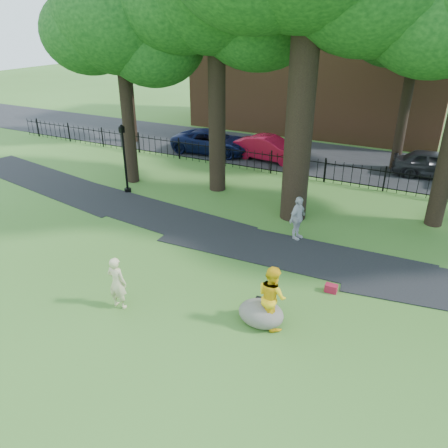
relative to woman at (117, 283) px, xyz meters
The scene contains 16 objects.
ground 3.07m from the woman, 32.11° to the left, with size 120.00×120.00×0.00m, color #3A6423.
footpath 6.55m from the woman, 57.37° to the left, with size 36.00×2.60×0.03m, color black.
street 17.77m from the woman, 81.90° to the left, with size 80.00×7.00×0.02m, color black.
iron_fence 13.80m from the woman, 79.55° to the left, with size 44.00×0.04×1.20m.
brick_building 26.13m from the woman, 93.35° to the left, with size 18.00×8.00×12.00m, color brown.
tree_row 12.73m from the woman, 73.16° to the left, with size 26.82×7.96×12.42m.
woman is the anchor object (origin of this frame).
man 4.54m from the woman, 16.55° to the left, with size 0.91×0.71×1.88m, color yellow.
pedestrian 7.44m from the woman, 63.64° to the left, with size 1.03×0.43×1.76m, color #BCBCC1.
boulder 4.29m from the woman, 16.46° to the left, with size 1.32×0.99×0.77m, color slate.
lamppost 9.65m from the woman, 126.99° to the left, with size 0.34×0.34×3.38m.
backpack 4.29m from the woman, 25.45° to the left, with size 0.39×0.24×0.29m, color black.
red_bag 6.62m from the woman, 33.79° to the left, with size 0.38×0.24×0.26m, color maroon.
red_sedan 15.89m from the woman, 95.27° to the left, with size 1.52×4.36×1.44m, color #AA0D28.
navy_van 16.53m from the woman, 108.74° to the left, with size 2.38×5.16×1.43m, color #0B1238.
grey_car 18.57m from the woman, 66.03° to the left, with size 1.71×4.26×1.45m, color black.
Camera 1 is at (5.23, -9.76, 7.94)m, focal length 35.00 mm.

